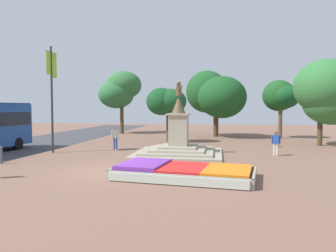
% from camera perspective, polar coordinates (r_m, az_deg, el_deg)
% --- Properties ---
extents(ground_plane, '(90.82, 90.82, 0.00)m').
position_cam_1_polar(ground_plane, '(16.35, -10.27, -7.81)').
color(ground_plane, brown).
extents(flower_planter, '(6.51, 3.97, 0.60)m').
position_cam_1_polar(flower_planter, '(14.66, 2.47, -8.02)').
color(flower_planter, '#38281C').
rests_on(flower_planter, ground_plane).
extents(statue_monument, '(5.68, 5.68, 4.84)m').
position_cam_1_polar(statue_monument, '(21.75, 1.84, -2.98)').
color(statue_monument, '#9D937F').
rests_on(statue_monument, ground_plane).
extents(banner_pole, '(0.22, 1.23, 7.27)m').
position_cam_1_polar(banner_pole, '(23.85, -19.57, 5.39)').
color(banner_pole, '#2D2D33').
rests_on(banner_pole, ground_plane).
extents(pedestrian_with_handbag, '(0.73, 0.26, 1.58)m').
position_cam_1_polar(pedestrian_with_handbag, '(22.30, 18.33, -2.67)').
color(pedestrian_with_handbag, beige).
rests_on(pedestrian_with_handbag, ground_plane).
extents(pedestrian_near_planter, '(0.55, 0.32, 1.70)m').
position_cam_1_polar(pedestrian_near_planter, '(24.68, -9.16, -1.75)').
color(pedestrian_near_planter, '#264CA5').
rests_on(pedestrian_near_planter, ground_plane).
extents(kerb_bollard_north, '(0.15, 0.15, 0.99)m').
position_cam_1_polar(kerb_bollard_north, '(20.37, -27.03, -4.45)').
color(kerb_bollard_north, '#4C5156').
rests_on(kerb_bollard_north, ground_plane).
extents(park_tree_far_left, '(5.24, 5.59, 6.98)m').
position_cam_1_polar(park_tree_far_left, '(29.28, 26.22, 5.21)').
color(park_tree_far_left, '#4C3823').
rests_on(park_tree_far_left, ground_plane).
extents(park_tree_behind_statue, '(6.40, 6.59, 7.11)m').
position_cam_1_polar(park_tree_behind_statue, '(35.06, 8.28, 5.37)').
color(park_tree_behind_statue, '#4C3823').
rests_on(park_tree_behind_statue, ground_plane).
extents(park_tree_far_right, '(5.04, 4.82, 7.46)m').
position_cam_1_polar(park_tree_far_right, '(39.84, -8.33, 6.24)').
color(park_tree_far_right, '#4C3823').
rests_on(park_tree_far_right, ground_plane).
extents(park_tree_street_side, '(3.64, 3.23, 5.90)m').
position_cam_1_polar(park_tree_street_side, '(35.17, 19.07, 4.90)').
color(park_tree_street_side, brown).
rests_on(park_tree_street_side, ground_plane).
extents(park_tree_mid_canopy, '(3.58, 2.84, 4.87)m').
position_cam_1_polar(park_tree_mid_canopy, '(29.22, -0.37, 4.20)').
color(park_tree_mid_canopy, '#4C3823').
rests_on(park_tree_mid_canopy, ground_plane).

